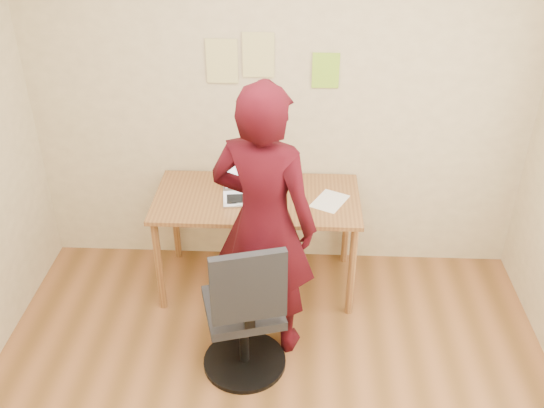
{
  "coord_description": "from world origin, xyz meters",
  "views": [
    {
      "loc": [
        0.13,
        -2.15,
        2.86
      ],
      "look_at": [
        -0.01,
        0.95,
        0.95
      ],
      "focal_mm": 40.0,
      "sensor_mm": 36.0,
      "label": 1
    }
  ],
  "objects_px": {
    "phone": "(303,214)",
    "person": "(264,224)",
    "office_chair": "(245,319)",
    "desk": "(257,208)",
    "laptop": "(245,189)"
  },
  "relations": [
    {
      "from": "person",
      "to": "laptop",
      "type": "bearing_deg",
      "value": -55.81
    },
    {
      "from": "laptop",
      "to": "phone",
      "type": "relative_size",
      "value": 2.68
    },
    {
      "from": "desk",
      "to": "phone",
      "type": "distance_m",
      "value": 0.39
    },
    {
      "from": "phone",
      "to": "office_chair",
      "type": "xyz_separation_m",
      "value": [
        -0.33,
        -0.66,
        -0.32
      ]
    },
    {
      "from": "laptop",
      "to": "office_chair",
      "type": "bearing_deg",
      "value": -92.52
    },
    {
      "from": "phone",
      "to": "laptop",
      "type": "bearing_deg",
      "value": 129.97
    },
    {
      "from": "laptop",
      "to": "office_chair",
      "type": "xyz_separation_m",
      "value": [
        0.07,
        -0.88,
        -0.36
      ]
    },
    {
      "from": "phone",
      "to": "person",
      "type": "relative_size",
      "value": 0.07
    },
    {
      "from": "laptop",
      "to": "person",
      "type": "bearing_deg",
      "value": -81.06
    },
    {
      "from": "phone",
      "to": "person",
      "type": "bearing_deg",
      "value": -144.96
    },
    {
      "from": "laptop",
      "to": "phone",
      "type": "xyz_separation_m",
      "value": [
        0.4,
        -0.22,
        -0.04
      ]
    },
    {
      "from": "desk",
      "to": "person",
      "type": "distance_m",
      "value": 0.61
    },
    {
      "from": "laptop",
      "to": "person",
      "type": "relative_size",
      "value": 0.19
    },
    {
      "from": "desk",
      "to": "office_chair",
      "type": "distance_m",
      "value": 0.9
    },
    {
      "from": "person",
      "to": "desk",
      "type": "bearing_deg",
      "value": -63.32
    }
  ]
}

